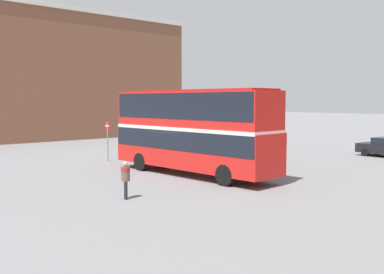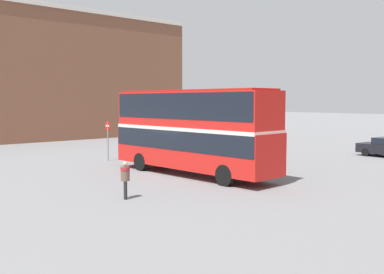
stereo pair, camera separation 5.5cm
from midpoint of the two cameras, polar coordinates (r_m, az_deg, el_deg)
ground_plane at (r=26.20m, az=-1.73°, el=-4.61°), size 240.00×240.00×0.00m
building_row_left at (r=54.40m, az=-18.25°, el=7.40°), size 12.24×31.34×14.07m
double_decker_bus at (r=25.27m, az=-0.06°, el=1.34°), size 11.07×2.92×4.81m
pedestrian_foreground at (r=19.49m, az=-8.52°, el=-4.91°), size 0.55×0.55×1.63m
no_entry_sign at (r=31.84m, az=-10.72°, el=0.33°), size 0.64×0.08×2.77m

